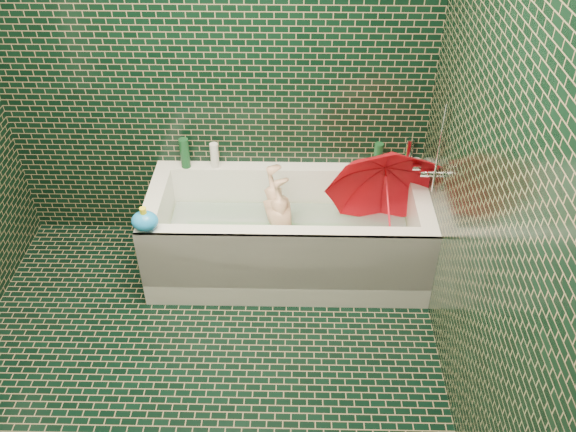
{
  "coord_description": "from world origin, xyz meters",
  "views": [
    {
      "loc": [
        0.51,
        -1.9,
        2.69
      ],
      "look_at": [
        0.45,
        0.82,
        0.56
      ],
      "focal_mm": 38.0,
      "sensor_mm": 36.0,
      "label": 1
    }
  ],
  "objects_px": {
    "bathtub": "(288,241)",
    "rubber_duck": "(380,164)",
    "child": "(283,227)",
    "umbrella": "(388,207)",
    "bath_toy": "(145,221)"
  },
  "relations": [
    {
      "from": "bathtub",
      "to": "rubber_duck",
      "type": "xyz_separation_m",
      "value": [
        0.58,
        0.32,
        0.38
      ]
    },
    {
      "from": "child",
      "to": "rubber_duck",
      "type": "bearing_deg",
      "value": 101.22
    },
    {
      "from": "umbrella",
      "to": "bath_toy",
      "type": "relative_size",
      "value": 4.19
    },
    {
      "from": "umbrella",
      "to": "bathtub",
      "type": "bearing_deg",
      "value": -178.14
    },
    {
      "from": "bathtub",
      "to": "child",
      "type": "distance_m",
      "value": 0.11
    },
    {
      "from": "rubber_duck",
      "to": "bath_toy",
      "type": "height_order",
      "value": "bath_toy"
    },
    {
      "from": "child",
      "to": "umbrella",
      "type": "xyz_separation_m",
      "value": [
        0.62,
        -0.1,
        0.24
      ]
    },
    {
      "from": "child",
      "to": "bath_toy",
      "type": "height_order",
      "value": "bath_toy"
    },
    {
      "from": "rubber_duck",
      "to": "bath_toy",
      "type": "bearing_deg",
      "value": -174.24
    },
    {
      "from": "rubber_duck",
      "to": "umbrella",
      "type": "bearing_deg",
      "value": -107.58
    },
    {
      "from": "child",
      "to": "rubber_duck",
      "type": "height_order",
      "value": "rubber_duck"
    },
    {
      "from": "umbrella",
      "to": "bath_toy",
      "type": "distance_m",
      "value": 1.39
    },
    {
      "from": "child",
      "to": "rubber_duck",
      "type": "distance_m",
      "value": 0.73
    },
    {
      "from": "child",
      "to": "bath_toy",
      "type": "distance_m",
      "value": 0.88
    },
    {
      "from": "umbrella",
      "to": "bath_toy",
      "type": "bearing_deg",
      "value": -161.14
    }
  ]
}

